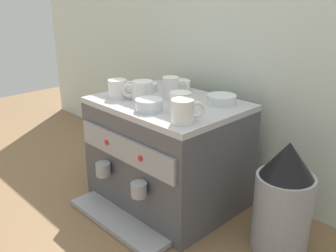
{
  "coord_description": "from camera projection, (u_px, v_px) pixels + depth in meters",
  "views": [
    {
      "loc": [
        0.97,
        -0.94,
        0.82
      ],
      "look_at": [
        0.0,
        0.0,
        0.32
      ],
      "focal_mm": 39.96,
      "sensor_mm": 36.0,
      "label": 1
    }
  ],
  "objects": [
    {
      "name": "ceramic_bowl_0",
      "position": [
        222.0,
        99.0,
        1.37
      ],
      "size": [
        0.11,
        0.11,
        0.03
      ],
      "color": "silver",
      "rests_on": "espresso_machine"
    },
    {
      "name": "ceramic_bowl_1",
      "position": [
        177.0,
        86.0,
        1.53
      ],
      "size": [
        0.11,
        0.11,
        0.04
      ],
      "color": "silver",
      "rests_on": "espresso_machine"
    },
    {
      "name": "ceramic_cup_3",
      "position": [
        119.0,
        89.0,
        1.43
      ],
      "size": [
        0.07,
        0.11,
        0.07
      ],
      "color": "white",
      "rests_on": "espresso_machine"
    },
    {
      "name": "ground_plane",
      "position": [
        168.0,
        198.0,
        1.55
      ],
      "size": [
        4.0,
        4.0,
        0.0
      ],
      "primitive_type": "plane",
      "color": "brown"
    },
    {
      "name": "ceramic_bowl_3",
      "position": [
        144.0,
        87.0,
        1.54
      ],
      "size": [
        0.11,
        0.11,
        0.03
      ],
      "color": "silver",
      "rests_on": "espresso_machine"
    },
    {
      "name": "ceramic_cup_2",
      "position": [
        184.0,
        111.0,
        1.16
      ],
      "size": [
        0.07,
        0.11,
        0.08
      ],
      "color": "white",
      "rests_on": "espresso_machine"
    },
    {
      "name": "tiled_backsplash_wall",
      "position": [
        221.0,
        53.0,
        1.55
      ],
      "size": [
        2.8,
        0.03,
        1.13
      ],
      "primitive_type": "cube",
      "color": "silver",
      "rests_on": "ground_plane"
    },
    {
      "name": "ceramic_cup_0",
      "position": [
        172.0,
        88.0,
        1.42
      ],
      "size": [
        0.08,
        0.09,
        0.08
      ],
      "color": "white",
      "rests_on": "espresso_machine"
    },
    {
      "name": "coffee_grinder",
      "position": [
        283.0,
        199.0,
        1.2
      ],
      "size": [
        0.19,
        0.19,
        0.38
      ],
      "color": "#939399",
      "rests_on": "ground_plane"
    },
    {
      "name": "espresso_machine",
      "position": [
        167.0,
        153.0,
        1.47
      ],
      "size": [
        0.55,
        0.52,
        0.42
      ],
      "color": "#4C4C51",
      "rests_on": "ground_plane"
    },
    {
      "name": "ceramic_bowl_2",
      "position": [
        149.0,
        105.0,
        1.29
      ],
      "size": [
        0.1,
        0.1,
        0.04
      ],
      "color": "silver",
      "rests_on": "espresso_machine"
    },
    {
      "name": "milk_pitcher",
      "position": [
        113.0,
        153.0,
        1.8
      ],
      "size": [
        0.09,
        0.09,
        0.14
      ],
      "primitive_type": "cylinder",
      "color": "#B7B7BC",
      "rests_on": "ground_plane"
    },
    {
      "name": "ceramic_cup_1",
      "position": [
        181.0,
        103.0,
        1.25
      ],
      "size": [
        0.07,
        0.11,
        0.07
      ],
      "color": "white",
      "rests_on": "espresso_machine"
    },
    {
      "name": "ceramic_cup_4",
      "position": [
        141.0,
        91.0,
        1.4
      ],
      "size": [
        0.1,
        0.09,
        0.07
      ],
      "color": "white",
      "rests_on": "espresso_machine"
    }
  ]
}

